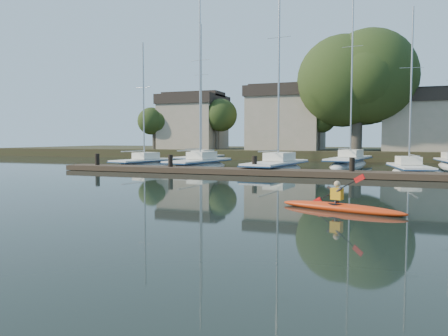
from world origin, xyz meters
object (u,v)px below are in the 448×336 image
(sailboat_0, at_px, (143,169))
(sailboat_6, at_px, (349,167))
(sailboat_1, at_px, (199,170))
(sailboat_2, at_px, (277,174))
(sailboat_3, at_px, (409,176))
(dock, at_px, (301,173))
(kayak, at_px, (340,206))
(sailboat_5, at_px, (200,164))

(sailboat_0, height_order, sailboat_6, sailboat_6)
(sailboat_6, bearing_deg, sailboat_1, -136.19)
(sailboat_2, height_order, sailboat_3, sailboat_2)
(dock, relative_size, sailboat_2, 2.09)
(dock, bearing_deg, kayak, -74.42)
(sailboat_0, xyz_separation_m, sailboat_1, (5.01, 0.15, -0.01))
(sailboat_0, xyz_separation_m, sailboat_3, (20.40, -0.60, 0.01))
(sailboat_0, bearing_deg, sailboat_1, 12.67)
(dock, distance_m, sailboat_0, 14.84)
(kayak, distance_m, sailboat_6, 25.19)
(sailboat_1, bearing_deg, sailboat_0, -171.47)
(kayak, height_order, sailboat_3, sailboat_3)
(dock, relative_size, sailboat_5, 2.32)
(sailboat_3, height_order, sailboat_6, sailboat_6)
(kayak, distance_m, sailboat_5, 29.55)
(sailboat_0, relative_size, sailboat_1, 0.78)
(dock, height_order, sailboat_3, sailboat_3)
(sailboat_3, bearing_deg, kayak, -109.01)
(sailboat_0, distance_m, sailboat_5, 8.04)
(sailboat_2, distance_m, sailboat_3, 8.81)
(kayak, bearing_deg, sailboat_1, 143.63)
(sailboat_3, distance_m, sailboat_5, 20.36)
(sailboat_2, bearing_deg, sailboat_1, 177.25)
(sailboat_3, bearing_deg, dock, -155.75)
(sailboat_3, relative_size, sailboat_6, 0.68)
(sailboat_0, relative_size, sailboat_6, 0.65)
(dock, xyz_separation_m, sailboat_0, (-14.03, 4.80, -0.39))
(sailboat_0, distance_m, sailboat_1, 5.01)
(sailboat_1, relative_size, sailboat_2, 0.90)
(kayak, height_order, sailboat_6, sailboat_6)
(kayak, distance_m, dock, 12.92)
(kayak, bearing_deg, dock, 123.51)
(dock, relative_size, sailboat_6, 1.94)
(kayak, distance_m, sailboat_0, 24.58)
(sailboat_5, bearing_deg, sailboat_0, -99.88)
(sailboat_2, distance_m, sailboat_6, 9.93)
(sailboat_0, height_order, sailboat_5, sailboat_5)
(sailboat_2, height_order, sailboat_5, sailboat_2)
(sailboat_1, height_order, sailboat_2, sailboat_2)
(sailboat_3, xyz_separation_m, sailboat_6, (-4.42, 8.50, -0.03))
(kayak, relative_size, dock, 0.12)
(sailboat_2, height_order, sailboat_6, sailboat_6)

